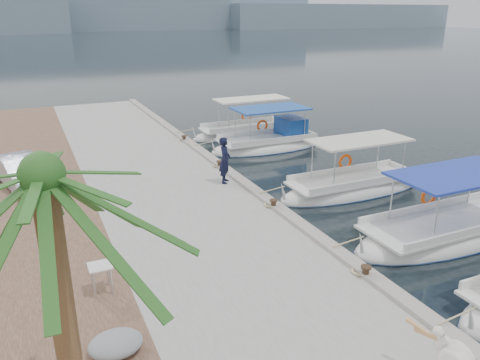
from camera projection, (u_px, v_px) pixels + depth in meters
name	position (u px, v px, depth m)	size (l,w,h in m)	color
ground	(304.00, 237.00, 15.42)	(400.00, 400.00, 0.00)	black
concrete_quay	(172.00, 193.00, 18.45)	(6.00, 40.00, 0.50)	gray
quay_curb	(236.00, 176.00, 19.43)	(0.44, 40.00, 0.12)	gray
cobblestone_strip	(35.00, 215.00, 16.49)	(4.00, 40.00, 0.50)	brown
distant_hills	(110.00, 12.00, 197.02)	(330.00, 60.00, 18.00)	slate
fishing_caique_b	(446.00, 234.00, 15.32)	(7.20, 2.51, 2.83)	silver
fishing_caique_c	(352.00, 189.00, 19.24)	(6.79, 2.09, 2.83)	silver
fishing_caique_d	(269.00, 145.00, 25.47)	(6.53, 2.49, 2.83)	silver
fishing_caique_e	(248.00, 133.00, 28.17)	(7.20, 1.99, 2.83)	silver
mooring_bollards	(273.00, 203.00, 16.34)	(0.28, 20.28, 0.33)	black
pelican	(454.00, 359.00, 8.46)	(0.81, 1.37, 1.08)	tan
fisherman	(225.00, 160.00, 18.62)	(0.68, 0.45, 1.88)	black
date_palm	(42.00, 178.00, 5.66)	(4.60, 4.60, 5.53)	brown
parked_car	(20.00, 171.00, 18.37)	(1.29, 3.69, 1.22)	silver
tarp_bundle	(116.00, 344.00, 9.38)	(1.10, 0.90, 0.40)	gray
folding_table	(101.00, 273.00, 11.33)	(0.55, 0.55, 0.73)	silver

